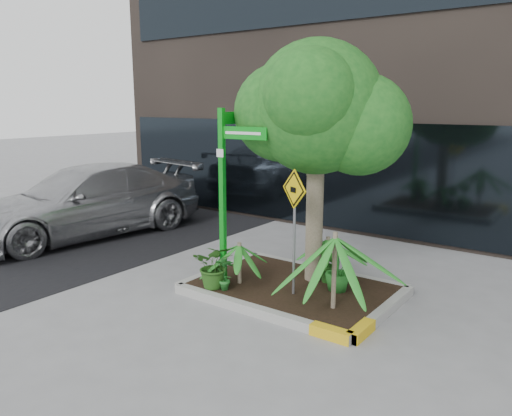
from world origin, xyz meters
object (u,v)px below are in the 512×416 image
Objects in this scene: tree at (318,107)px; parked_car at (86,201)px; street_sign_post at (227,181)px; cattle_sign at (294,211)px.

tree is 6.57m from parked_car.
street_sign_post is at bearing -0.03° from parked_car.
cattle_sign is (6.27, -0.65, 0.68)m from parked_car.
street_sign_post is (-1.08, -1.00, -1.17)m from tree.
street_sign_post is 1.52× the size of cattle_sign.
street_sign_post is (5.10, -0.84, 1.06)m from parked_car.
parked_car is at bearing -178.50° from tree.
tree is 1.88m from street_sign_post.
street_sign_post reaches higher than cattle_sign.
tree is 1.76m from cattle_sign.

